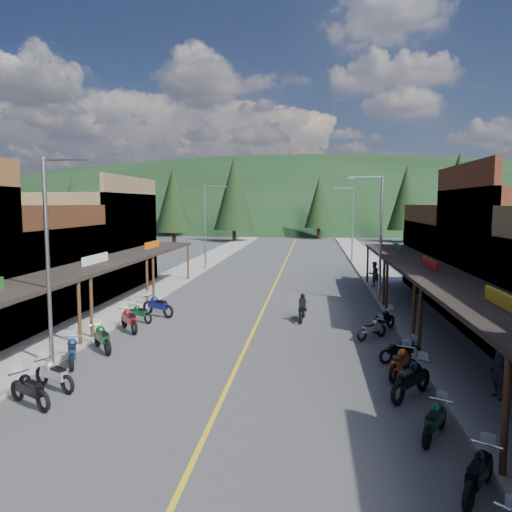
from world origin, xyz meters
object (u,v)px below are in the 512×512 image
(pine_3, at_px, (319,202))
(pine_2, at_px, (234,193))
(bike_east_7, at_px, (372,328))
(bike_east_5, at_px, (400,361))
(bike_west_4, at_px, (54,373))
(streetlight_0, at_px, (51,252))
(streetlight_2, at_px, (378,233))
(rider_on_bike, at_px, (302,310))
(pedestrian_east_a, at_px, (500,369))
(pine_11, at_px, (458,196))
(bike_west_6, at_px, (102,337))
(shop_west_2, at_px, (8,272))
(bike_west_3, at_px, (29,388))
(bike_east_8, at_px, (383,319))
(pedestrian_east_b, at_px, (374,274))
(pine_0, at_px, (72,203))
(streetlight_3, at_px, (351,221))
(shop_west_3, at_px, (85,241))
(bike_east_2, at_px, (479,471))
(pine_7, at_px, (142,199))
(pine_8, at_px, (123,206))
(pine_9, at_px, (474,203))
(shop_east_3, at_px, (474,259))
(bike_west_9, at_px, (158,305))
(pine_1, at_px, (172,199))
(bike_west_5, at_px, (72,350))
(pine_10, at_px, (173,200))
(streetlight_1, at_px, (207,223))
(bike_east_6, at_px, (401,349))
(bike_west_7, at_px, (129,319))
(pine_5, at_px, (484,194))
(pine_4, at_px, (406,198))

(pine_3, bearing_deg, pine_2, -150.26)
(bike_east_7, bearing_deg, bike_east_5, -37.50)
(bike_west_4, distance_m, bike_east_5, 12.12)
(streetlight_0, bearing_deg, streetlight_2, 45.20)
(rider_on_bike, distance_m, pedestrian_east_a, 12.24)
(rider_on_bike, height_order, pedestrian_east_a, pedestrian_east_a)
(bike_east_7, bearing_deg, bike_west_4, -98.23)
(pine_11, xyz_separation_m, bike_west_6, (-26.01, -41.82, -6.56))
(shop_west_2, relative_size, streetlight_0, 1.36)
(streetlight_2, bearing_deg, bike_west_3, -125.79)
(bike_east_8, relative_size, rider_on_bike, 0.99)
(pedestrian_east_b, bearing_deg, pine_0, -76.70)
(streetlight_3, bearing_deg, rider_on_bike, -99.52)
(shop_west_3, bearing_deg, bike_west_6, -62.78)
(pine_11, distance_m, bike_east_2, 53.30)
(pine_0, relative_size, pine_7, 0.88)
(rider_on_bike, bearing_deg, streetlight_2, 54.18)
(pine_3, bearing_deg, bike_west_3, -97.38)
(pine_8, bearing_deg, pine_9, 6.20)
(shop_east_3, height_order, bike_west_9, shop_east_3)
(pine_1, relative_size, bike_east_5, 5.95)
(shop_west_2, bearing_deg, pedestrian_east_a, -22.78)
(shop_east_3, relative_size, bike_west_6, 4.95)
(shop_east_3, xyz_separation_m, pine_3, (-9.75, 54.70, 3.95))
(pine_11, height_order, bike_west_3, pine_11)
(pine_7, relative_size, pine_9, 1.16)
(streetlight_0, relative_size, bike_west_6, 3.64)
(shop_east_3, relative_size, bike_east_8, 5.35)
(shop_west_2, relative_size, bike_west_5, 5.14)
(pine_10, bearing_deg, shop_east_3, -50.63)
(shop_west_2, xyz_separation_m, streetlight_1, (6.80, 20.30, 1.93))
(pine_7, bearing_deg, bike_east_6, -64.36)
(shop_east_3, bearing_deg, bike_west_6, -142.59)
(pine_11, distance_m, bike_west_7, 46.96)
(pine_5, bearing_deg, bike_west_3, -115.98)
(pine_4, xyz_separation_m, bike_west_4, (-23.77, -68.28, -6.65))
(pine_1, relative_size, pine_4, 1.00)
(pine_4, bearing_deg, pedestrian_east_a, -97.78)
(bike_east_2, bearing_deg, bike_west_6, 175.32)
(shop_west_3, bearing_deg, pine_4, 56.87)
(shop_west_3, distance_m, bike_west_3, 22.65)
(bike_west_3, xyz_separation_m, bike_east_2, (12.25, -3.42, -0.02))
(shop_west_2, distance_m, pine_2, 56.69)
(bike_west_3, xyz_separation_m, bike_west_9, (0.13, 12.55, 0.07))
(pine_8, xyz_separation_m, rider_on_bike, (24.37, -37.32, -5.36))
(pine_1, xyz_separation_m, pine_11, (44.00, -32.00, -0.05))
(pine_5, relative_size, bike_east_2, 6.96)
(pine_8, bearing_deg, shop_east_3, -38.75)
(pine_4, height_order, bike_west_5, pine_4)
(bike_east_6, bearing_deg, bike_east_8, 154.73)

